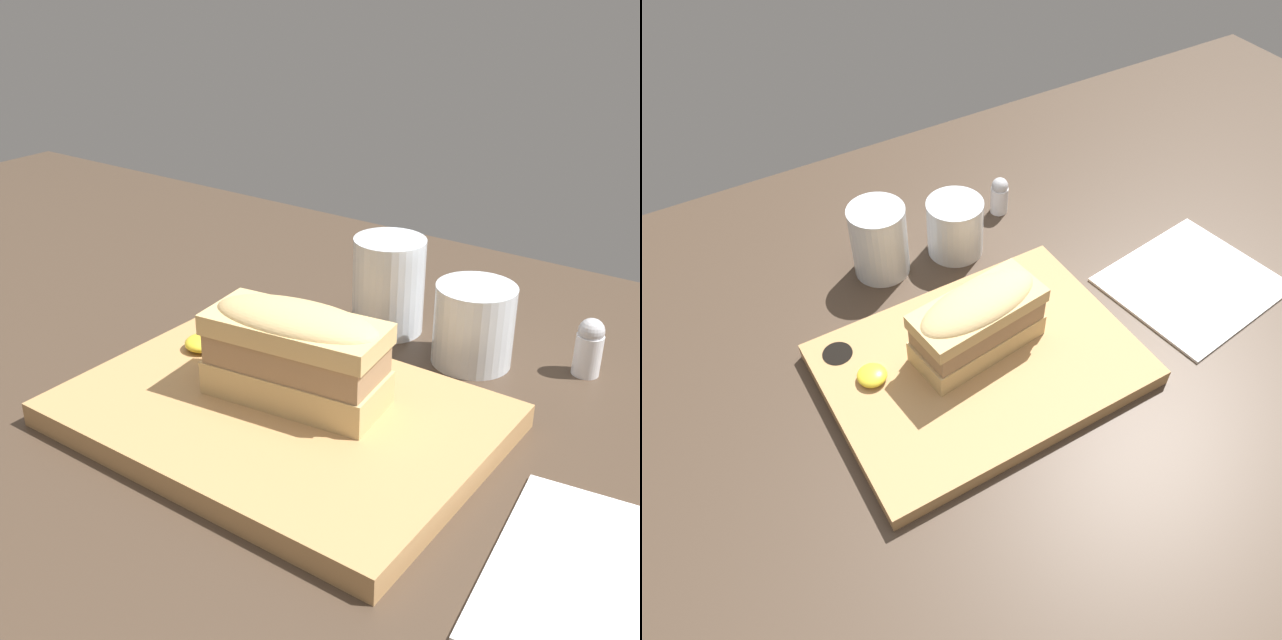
% 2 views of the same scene
% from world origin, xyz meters
% --- Properties ---
extents(dining_table, '(1.98, 1.14, 0.02)m').
position_xyz_m(dining_table, '(0.00, 0.00, 0.01)').
color(dining_table, '#423326').
rests_on(dining_table, ground).
extents(serving_board, '(0.36, 0.26, 0.02)m').
position_xyz_m(serving_board, '(0.01, 0.05, 0.03)').
color(serving_board, tan).
rests_on(serving_board, dining_table).
extents(sandwich, '(0.16, 0.09, 0.09)m').
position_xyz_m(sandwich, '(0.02, 0.07, 0.09)').
color(sandwich, tan).
rests_on(sandwich, serving_board).
extents(mustard_dollop, '(0.04, 0.04, 0.01)m').
position_xyz_m(mustard_dollop, '(-0.11, 0.09, 0.05)').
color(mustard_dollop, yellow).
rests_on(mustard_dollop, serving_board).
extents(water_glass, '(0.08, 0.08, 0.10)m').
position_xyz_m(water_glass, '(-0.01, 0.28, 0.06)').
color(water_glass, silver).
rests_on(water_glass, dining_table).
extents(wine_glass, '(0.08, 0.08, 0.08)m').
position_xyz_m(wine_glass, '(0.10, 0.26, 0.06)').
color(wine_glass, silver).
rests_on(wine_glass, dining_table).
extents(napkin, '(0.24, 0.21, 0.00)m').
position_xyz_m(napkin, '(0.34, 0.03, 0.02)').
color(napkin, white).
rests_on(napkin, dining_table).
extents(salt_shaker, '(0.03, 0.03, 0.06)m').
position_xyz_m(salt_shaker, '(0.20, 0.30, 0.05)').
color(salt_shaker, white).
rests_on(salt_shaker, dining_table).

